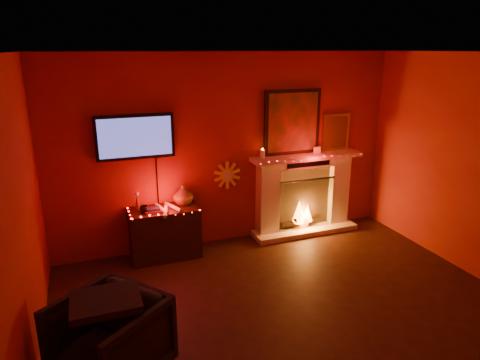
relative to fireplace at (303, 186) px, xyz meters
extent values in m
plane|color=black|center=(-1.14, -2.39, -0.72)|extent=(5.00, 5.00, 0.00)
plane|color=beige|center=(-1.14, -2.39, 1.98)|extent=(5.00, 5.00, 0.00)
plane|color=maroon|center=(-1.14, 0.11, 0.63)|extent=(5.00, 0.00, 5.00)
plane|color=maroon|center=(-3.64, -2.39, 0.63)|extent=(0.00, 5.00, 5.00)
cube|color=beige|center=(0.01, -0.09, -0.68)|extent=(1.65, 0.40, 0.08)
cube|color=beige|center=(-0.59, 0.00, -0.17)|extent=(0.30, 0.22, 0.95)
cube|color=beige|center=(0.61, 0.00, -0.17)|extent=(0.30, 0.22, 0.95)
cube|color=beige|center=(0.01, 0.00, 0.38)|extent=(1.50, 0.22, 0.14)
cube|color=beige|center=(0.01, -0.06, 0.48)|extent=(1.72, 0.34, 0.06)
cube|color=#896750|center=(0.01, 0.06, -0.17)|extent=(0.90, 0.10, 0.95)
cube|color=black|center=(0.01, -0.12, -0.25)|extent=(0.90, 0.02, 0.78)
cylinder|color=black|center=(-0.09, -0.03, -0.58)|extent=(0.55, 0.09, 0.09)
cylinder|color=black|center=(0.09, -0.01, -0.52)|extent=(0.51, 0.18, 0.08)
cone|color=orange|center=(-0.07, -0.03, -0.39)|extent=(0.20, 0.20, 0.34)
cone|color=orange|center=(0.08, -0.02, -0.43)|extent=(0.16, 0.16, 0.26)
sphere|color=#FF3F07|center=(0.01, -0.03, -0.56)|extent=(0.18, 0.18, 0.18)
cube|color=black|center=(-0.19, 0.08, 0.98)|extent=(0.88, 0.05, 0.95)
cube|color=#C3421A|center=(-0.19, 0.05, 0.98)|extent=(0.78, 0.01, 0.85)
cube|color=gold|center=(0.56, 0.08, 0.79)|extent=(0.46, 0.04, 0.56)
cube|color=olive|center=(0.56, 0.06, 0.79)|extent=(0.38, 0.01, 0.48)
cylinder|color=#F4E2CB|center=(-0.69, -0.01, 0.57)|extent=(0.07, 0.07, 0.12)
cube|color=beige|center=(0.19, -0.03, 0.56)|extent=(0.12, 0.01, 0.10)
cube|color=black|center=(-2.44, 0.07, 0.93)|extent=(1.00, 0.06, 0.58)
cube|color=#3F45A2|center=(-2.44, 0.03, 0.93)|extent=(0.92, 0.01, 0.50)
cylinder|color=black|center=(-2.19, 0.08, 0.31)|extent=(0.02, 0.02, 0.66)
cylinder|color=yellow|center=(-1.19, 0.09, 0.28)|extent=(0.20, 0.03, 0.20)
cylinder|color=beige|center=(-1.19, 0.08, 0.28)|extent=(0.13, 0.01, 0.13)
cube|color=black|center=(-2.16, -0.13, -0.38)|extent=(0.91, 0.46, 0.70)
imported|color=brown|center=(-1.88, -0.05, 0.11)|extent=(0.27, 0.27, 0.28)
imported|color=black|center=(-2.42, -0.16, 0.02)|extent=(0.11, 0.11, 0.09)
cylinder|color=beige|center=(-2.20, -0.19, -0.01)|extent=(0.12, 0.38, 0.05)
cylinder|color=beige|center=(-2.17, -0.29, -0.01)|extent=(0.13, 0.38, 0.05)
cylinder|color=beige|center=(-2.04, -0.16, -0.01)|extent=(0.18, 0.37, 0.05)
cube|color=maroon|center=(-2.32, -0.20, -0.01)|extent=(0.20, 0.14, 0.03)
cube|color=#1D2C43|center=(-2.31, -0.19, 0.01)|extent=(0.17, 0.12, 0.02)
imported|color=black|center=(-3.03, -2.20, -0.35)|extent=(1.14, 1.13, 0.75)
camera|label=1|loc=(-3.07, -5.45, 2.01)|focal=32.00mm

